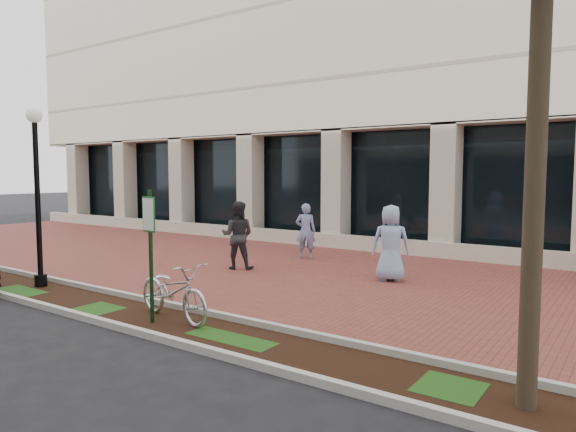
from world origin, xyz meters
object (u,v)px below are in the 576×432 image
Objects in this scene: lamppost at (37,186)px; pedestrian_right at (391,243)px; pedestrian_left at (306,231)px; pedestrian_mid at (238,235)px; locked_bicycle at (174,291)px; parking_sign at (150,239)px.

lamppost is 2.20× the size of pedestrian_right.
pedestrian_mid is (-0.57, -2.58, 0.08)m from pedestrian_left.
locked_bicycle is (4.61, -0.08, -1.82)m from lamppost.
lamppost reaches higher than pedestrian_right.
parking_sign is 0.57× the size of lamppost.
parking_sign is 1.16× the size of locked_bicycle.
pedestrian_mid reaches higher than pedestrian_left.
locked_bicycle is 7.23m from pedestrian_left.
lamppost is at bearing 98.34° from locked_bicycle.
pedestrian_right is at bearing 130.00° from pedestrian_left.
pedestrian_left is at bearing 67.33° from lamppost.
parking_sign is at bearing 86.97° from pedestrian_mid.
locked_bicycle is 1.08× the size of pedestrian_right.
pedestrian_left is (2.90, 6.93, -1.49)m from lamppost.
pedestrian_right is (3.55, -1.62, 0.08)m from pedestrian_left.
pedestrian_mid is at bearing 118.13° from parking_sign.
lamppost is at bearing 41.81° from pedestrian_left.
pedestrian_left is (-1.56, 7.40, -0.65)m from parking_sign.
pedestrian_right is at bearing 39.50° from lamppost.
pedestrian_mid is (-2.29, 4.44, 0.41)m from locked_bicycle.
parking_sign reaches higher than pedestrian_left.
locked_bicycle is 1.18× the size of pedestrian_left.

